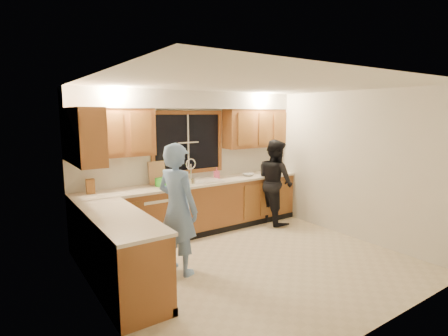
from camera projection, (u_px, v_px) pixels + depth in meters
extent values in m
plane|color=beige|center=(253.00, 263.00, 5.01)|extent=(4.20, 4.20, 0.00)
plane|color=white|center=(255.00, 84.00, 4.62)|extent=(4.20, 4.20, 0.00)
plane|color=silver|center=(188.00, 162.00, 6.36)|extent=(4.20, 0.00, 4.20)
plane|color=silver|center=(97.00, 198.00, 3.65)|extent=(0.00, 3.80, 3.80)
plane|color=silver|center=(349.00, 165.00, 5.98)|extent=(0.00, 3.80, 3.80)
cube|color=#94582B|center=(197.00, 208.00, 6.25)|extent=(4.20, 0.60, 0.88)
cube|color=#94582B|center=(119.00, 254.00, 4.22)|extent=(0.60, 1.90, 0.88)
cube|color=#F2E3CB|center=(197.00, 183.00, 6.16)|extent=(4.20, 0.63, 0.04)
cube|color=#F2E3CB|center=(118.00, 217.00, 4.16)|extent=(0.63, 1.90, 0.04)
cube|color=#94582B|center=(110.00, 133.00, 5.35)|extent=(1.35, 0.33, 0.75)
cube|color=#94582B|center=(255.00, 128.00, 6.93)|extent=(1.35, 0.33, 0.75)
cube|color=#94582B|center=(85.00, 136.00, 4.56)|extent=(0.33, 0.90, 0.75)
cube|color=beige|center=(192.00, 100.00, 6.05)|extent=(4.20, 0.35, 0.30)
cube|color=black|center=(188.00, 142.00, 6.31)|extent=(1.30, 0.01, 1.00)
cube|color=#94582B|center=(188.00, 113.00, 6.21)|extent=(1.44, 0.03, 0.07)
cube|color=#94582B|center=(189.00, 172.00, 6.38)|extent=(1.44, 0.03, 0.07)
cube|color=#94582B|center=(152.00, 144.00, 5.92)|extent=(0.07, 0.03, 1.00)
cube|color=#94582B|center=(220.00, 141.00, 6.68)|extent=(0.07, 0.03, 1.00)
cube|color=white|center=(196.00, 181.00, 6.17)|extent=(0.86, 0.52, 0.03)
cube|color=white|center=(186.00, 188.00, 6.07)|extent=(0.38, 0.42, 0.18)
cube|color=white|center=(207.00, 185.00, 6.30)|extent=(0.38, 0.42, 0.18)
cylinder|color=silver|center=(191.00, 172.00, 6.31)|extent=(0.04, 0.04, 0.28)
torus|color=silver|center=(191.00, 164.00, 6.29)|extent=(0.21, 0.03, 0.21)
cube|color=silver|center=(152.00, 218.00, 5.77)|extent=(0.60, 0.56, 0.82)
cube|color=silver|center=(136.00, 270.00, 3.76)|extent=(0.58, 0.75, 0.90)
imported|color=#739CDB|center=(178.00, 209.00, 4.60)|extent=(0.61, 0.74, 1.75)
imported|color=black|center=(275.00, 182.00, 6.75)|extent=(0.72, 0.87, 1.63)
cube|color=#925A28|center=(90.00, 186.00, 5.27)|extent=(0.13, 0.11, 0.22)
cube|color=tan|center=(157.00, 173.00, 5.96)|extent=(0.30, 0.11, 0.39)
cube|color=green|center=(168.00, 182.00, 5.80)|extent=(0.36, 0.35, 0.14)
imported|color=#DF5581|center=(217.00, 173.00, 6.48)|extent=(0.12, 0.12, 0.21)
imported|color=silver|center=(248.00, 175.00, 6.75)|extent=(0.25, 0.25, 0.05)
cylinder|color=#C1B594|center=(188.00, 182.00, 5.91)|extent=(0.07, 0.07, 0.12)
cylinder|color=#C1B594|center=(193.00, 182.00, 5.87)|extent=(0.08, 0.08, 0.12)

